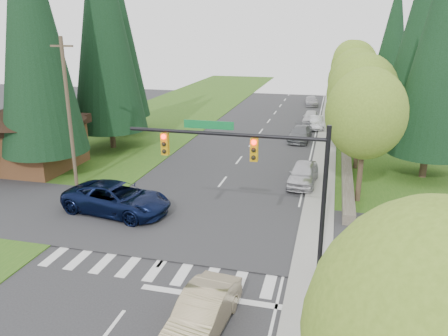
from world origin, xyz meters
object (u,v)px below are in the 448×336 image
at_px(parked_car_b, 300,134).
at_px(parked_car_e, 311,101).
at_px(parked_car_a, 303,174).
at_px(sedan_champagne, 202,313).
at_px(suv_navy, 117,199).
at_px(parked_car_d, 311,117).
at_px(parked_car_c, 316,123).

distance_m(parked_car_b, parked_car_e, 20.87).
xyz_separation_m(parked_car_a, parked_car_e, (-1.39, 33.41, -0.17)).
height_order(sedan_champagne, suv_navy, suv_navy).
distance_m(parked_car_b, parked_car_d, 8.47).
height_order(parked_car_d, parked_car_e, parked_car_d).
distance_m(suv_navy, parked_car_e, 42.03).
bearing_deg(parked_car_d, parked_car_a, -88.12).
bearing_deg(sedan_champagne, suv_navy, 137.34).
relative_size(sedan_champagne, parked_car_d, 1.06).
bearing_deg(parked_car_c, parked_car_a, -96.49).
distance_m(parked_car_c, parked_car_d, 2.73).
bearing_deg(parked_car_d, parked_car_e, 92.91).
xyz_separation_m(suv_navy, parked_car_e, (8.86, 41.09, -0.28)).
xyz_separation_m(suv_navy, parked_car_c, (10.26, 26.05, -0.23)).
relative_size(parked_car_b, parked_car_c, 1.16).
height_order(parked_car_b, parked_car_e, parked_car_b).
xyz_separation_m(parked_car_a, parked_car_c, (0.01, 18.37, -0.11)).
distance_m(parked_car_b, parked_car_c, 5.97).
bearing_deg(parked_car_b, parked_car_a, -80.48).
relative_size(parked_car_c, parked_car_d, 0.95).
height_order(parked_car_c, parked_car_e, parked_car_c).
xyz_separation_m(parked_car_b, parked_car_e, (-0.15, 20.87, -0.07)).
bearing_deg(parked_car_c, parked_car_e, 88.87).
bearing_deg(parked_car_d, suv_navy, -108.48).
bearing_deg(suv_navy, parked_car_b, -15.42).
distance_m(sedan_champagne, parked_car_e, 50.01).
xyz_separation_m(parked_car_a, parked_car_d, (-0.73, 21.00, -0.06)).
bearing_deg(parked_car_e, parked_car_b, -95.92).
bearing_deg(parked_car_b, parked_car_c, 81.72).
bearing_deg(parked_car_a, suv_navy, -140.02).
height_order(suv_navy, parked_car_d, suv_navy).
relative_size(parked_car_a, parked_car_e, 1.08).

